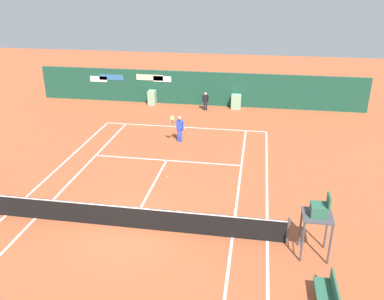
{
  "coord_description": "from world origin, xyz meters",
  "views": [
    {
      "loc": [
        4.58,
        -12.65,
        8.95
      ],
      "look_at": [
        1.42,
        6.18,
        0.8
      ],
      "focal_mm": 37.54,
      "sensor_mm": 36.0,
      "label": 1
    }
  ],
  "objects_px": {
    "player_on_baseline": "(179,127)",
    "tennis_ball_by_sideline": "(167,177)",
    "player_bench": "(328,292)",
    "ball_kid_left_post": "(205,100)",
    "umpire_chair": "(318,215)"
  },
  "relations": [
    {
      "from": "player_on_baseline",
      "to": "tennis_ball_by_sideline",
      "type": "height_order",
      "value": "player_on_baseline"
    },
    {
      "from": "player_bench",
      "to": "player_on_baseline",
      "type": "distance_m",
      "value": 13.9
    },
    {
      "from": "ball_kid_left_post",
      "to": "tennis_ball_by_sideline",
      "type": "height_order",
      "value": "ball_kid_left_post"
    },
    {
      "from": "player_on_baseline",
      "to": "ball_kid_left_post",
      "type": "height_order",
      "value": "player_on_baseline"
    },
    {
      "from": "player_bench",
      "to": "player_on_baseline",
      "type": "xyz_separation_m",
      "value": [
        -6.83,
        12.1,
        0.43
      ]
    },
    {
      "from": "umpire_chair",
      "to": "tennis_ball_by_sideline",
      "type": "xyz_separation_m",
      "value": [
        -6.39,
        4.97,
        -1.59
      ]
    },
    {
      "from": "umpire_chair",
      "to": "tennis_ball_by_sideline",
      "type": "height_order",
      "value": "umpire_chair"
    },
    {
      "from": "umpire_chair",
      "to": "player_bench",
      "type": "relative_size",
      "value": 1.75
    },
    {
      "from": "player_bench",
      "to": "tennis_ball_by_sideline",
      "type": "xyz_separation_m",
      "value": [
        -6.53,
        7.4,
        -0.48
      ]
    },
    {
      "from": "player_on_baseline",
      "to": "tennis_ball_by_sideline",
      "type": "relative_size",
      "value": 26.37
    },
    {
      "from": "player_on_baseline",
      "to": "umpire_chair",
      "type": "bearing_deg",
      "value": 137.69
    },
    {
      "from": "player_on_baseline",
      "to": "player_bench",
      "type": "bearing_deg",
      "value": 132.45
    },
    {
      "from": "tennis_ball_by_sideline",
      "to": "player_bench",
      "type": "bearing_deg",
      "value": -48.58
    },
    {
      "from": "player_bench",
      "to": "ball_kid_left_post",
      "type": "xyz_separation_m",
      "value": [
        -6.16,
        18.57,
        0.27
      ]
    },
    {
      "from": "player_bench",
      "to": "player_on_baseline",
      "type": "height_order",
      "value": "player_on_baseline"
    }
  ]
}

